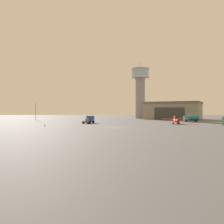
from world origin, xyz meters
name	(u,v)px	position (x,y,z in m)	size (l,w,h in m)	color
ground_plane	(116,127)	(0.00, 0.00, 0.00)	(400.00, 400.00, 0.00)	#545456
control_tower	(140,87)	(16.56, 78.81, 18.81)	(11.30, 11.30, 34.34)	gray
hangar	(173,111)	(33.07, 64.62, 4.76)	(34.74, 30.99, 9.48)	gray
airplane_red	(176,120)	(21.58, 17.32, 1.28)	(9.31, 7.31, 2.75)	red
truck_fuel_tanker_teal	(191,118)	(31.97, 32.13, 1.66)	(6.00, 3.62, 3.04)	#38383D
truck_flatbed_blue	(89,120)	(-9.18, 21.94, 1.32)	(4.30, 6.64, 2.74)	#38383D
light_post_east	(36,110)	(-38.45, 52.78, 5.12)	(0.44, 0.44, 8.59)	#38383D
traffic_cone_near_left	(45,125)	(-21.24, 6.05, 0.33)	(0.36, 0.36, 0.66)	black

